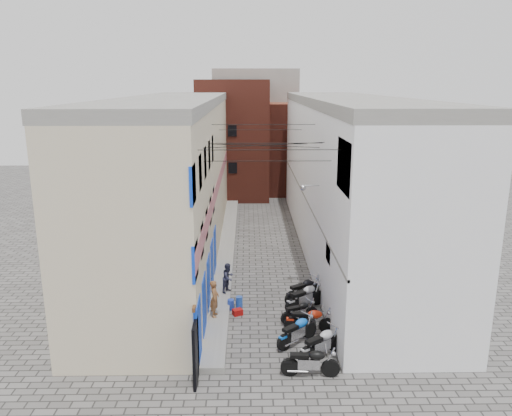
{
  "coord_description": "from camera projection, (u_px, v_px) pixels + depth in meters",
  "views": [
    {
      "loc": [
        -0.77,
        -15.26,
        9.78
      ],
      "look_at": [
        -0.32,
        11.57,
        3.0
      ],
      "focal_mm": 35.0,
      "sensor_mm": 36.0,
      "label": 1
    }
  ],
  "objects": [
    {
      "name": "building_left",
      "position": [
        174.0,
        177.0,
        28.58
      ],
      "size": [
        5.1,
        27.0,
        9.0
      ],
      "color": "beige",
      "rests_on": "ground"
    },
    {
      "name": "building_right",
      "position": [
        348.0,
        176.0,
        28.78
      ],
      "size": [
        5.94,
        26.0,
        9.0
      ],
      "color": "white",
      "rests_on": "ground"
    },
    {
      "name": "water_jug_far",
      "position": [
        239.0,
        302.0,
        22.33
      ],
      "size": [
        0.35,
        0.35,
        0.48
      ],
      "primitive_type": "cylinder",
      "rotation": [
        0.0,
        0.0,
        0.15
      ],
      "color": "#234BAF",
      "rests_on": "ground"
    },
    {
      "name": "red_crate",
      "position": [
        238.0,
        312.0,
        21.56
      ],
      "size": [
        0.5,
        0.45,
        0.26
      ],
      "primitive_type": "cube",
      "rotation": [
        0.0,
        0.0,
        0.43
      ],
      "color": "#9B0C0B",
      "rests_on": "ground"
    },
    {
      "name": "overhead_wires",
      "position": [
        264.0,
        142.0,
        22.87
      ],
      "size": [
        5.8,
        13.02,
        1.32
      ],
      "color": "black",
      "rests_on": "ground"
    },
    {
      "name": "motorcycle_g",
      "position": [
        304.0,
        289.0,
        22.75
      ],
      "size": [
        2.19,
        1.78,
        1.26
      ],
      "primitive_type": null,
      "rotation": [
        0.0,
        0.0,
        -0.98
      ],
      "color": "black",
      "rests_on": "ground"
    },
    {
      "name": "plinth",
      "position": [
        227.0,
        249.0,
        29.74
      ],
      "size": [
        0.9,
        26.0,
        0.25
      ],
      "primitive_type": "cube",
      "color": "gray",
      "rests_on": "ground"
    },
    {
      "name": "far_shopfront",
      "position": [
        257.0,
        189.0,
        41.34
      ],
      "size": [
        2.0,
        0.3,
        2.4
      ],
      "primitive_type": "cube",
      "color": "black",
      "rests_on": "ground"
    },
    {
      "name": "motorcycle_a",
      "position": [
        310.0,
        361.0,
        16.95
      ],
      "size": [
        2.07,
        0.78,
        1.17
      ],
      "primitive_type": null,
      "rotation": [
        0.0,
        0.0,
        -1.64
      ],
      "color": "black",
      "rests_on": "ground"
    },
    {
      "name": "building_far_brick_right",
      "position": [
        289.0,
        148.0,
        45.36
      ],
      "size": [
        5.0,
        6.0,
        8.0
      ],
      "primitive_type": "cube",
      "color": "maroon",
      "rests_on": "ground"
    },
    {
      "name": "water_jug_near",
      "position": [
        231.0,
        304.0,
        22.07
      ],
      "size": [
        0.35,
        0.35,
        0.46
      ],
      "primitive_type": "cylinder",
      "rotation": [
        0.0,
        0.0,
        -0.21
      ],
      "color": "#213DA9",
      "rests_on": "ground"
    },
    {
      "name": "building_far_concrete",
      "position": [
        255.0,
        127.0,
        48.82
      ],
      "size": [
        8.0,
        5.0,
        11.0
      ],
      "primitive_type": "cube",
      "color": "gray",
      "rests_on": "ground"
    },
    {
      "name": "person_b",
      "position": [
        228.0,
        278.0,
        23.21
      ],
      "size": [
        0.82,
        0.86,
        1.4
      ],
      "primitive_type": "imported",
      "rotation": [
        0.0,
        0.0,
        0.99
      ],
      "color": "#2D2F44",
      "rests_on": "plinth"
    },
    {
      "name": "ground",
      "position": [
        271.0,
        374.0,
        17.2
      ],
      "size": [
        90.0,
        90.0,
        0.0
      ],
      "primitive_type": "plane",
      "color": "#565451",
      "rests_on": "ground"
    },
    {
      "name": "motorcycle_c",
      "position": [
        297.0,
        330.0,
        19.05
      ],
      "size": [
        1.99,
        1.83,
        1.19
      ],
      "primitive_type": null,
      "rotation": [
        0.0,
        0.0,
        -0.86
      ],
      "color": "blue",
      "rests_on": "ground"
    },
    {
      "name": "person_a",
      "position": [
        215.0,
        298.0,
        20.76
      ],
      "size": [
        0.42,
        0.6,
        1.58
      ],
      "primitive_type": "imported",
      "rotation": [
        0.0,
        0.0,
        1.49
      ],
      "color": "brown",
      "rests_on": "plinth"
    },
    {
      "name": "motorcycle_d",
      "position": [
        310.0,
        319.0,
        19.94
      ],
      "size": [
        2.09,
        0.83,
        1.18
      ],
      "primitive_type": null,
      "rotation": [
        0.0,
        0.0,
        -1.67
      ],
      "color": "red",
      "rests_on": "ground"
    },
    {
      "name": "motorcycle_f",
      "position": [
        305.0,
        296.0,
        22.0
      ],
      "size": [
        2.18,
        1.83,
        1.26
      ],
      "primitive_type": null,
      "rotation": [
        0.0,
        0.0,
        -0.95
      ],
      "color": "#A7A6AB",
      "rests_on": "ground"
    },
    {
      "name": "motorcycle_e",
      "position": [
        299.0,
        310.0,
        20.89
      ],
      "size": [
        1.79,
        1.18,
        0.99
      ],
      "primitive_type": null,
      "rotation": [
        0.0,
        0.0,
        -1.16
      ],
      "color": "black",
      "rests_on": "ground"
    },
    {
      "name": "building_far_brick_left",
      "position": [
        233.0,
        139.0,
        43.09
      ],
      "size": [
        6.0,
        6.0,
        10.0
      ],
      "primitive_type": "cube",
      "color": "maroon",
      "rests_on": "ground"
    },
    {
      "name": "motorcycle_b",
      "position": [
        322.0,
        342.0,
        18.1
      ],
      "size": [
        2.14,
        1.77,
        1.24
      ],
      "primitive_type": null,
      "rotation": [
        0.0,
        0.0,
        -0.97
      ],
      "color": "#AFB0B4",
      "rests_on": "ground"
    }
  ]
}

